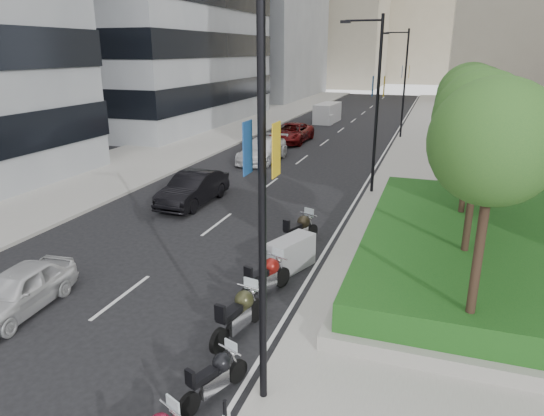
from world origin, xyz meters
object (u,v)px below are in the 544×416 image
at_px(motorcycle_4, 266,277).
at_px(delivery_van, 327,114).
at_px(motorcycle_3, 239,314).
at_px(car_a, 18,290).
at_px(car_c, 263,150).
at_px(car_d, 292,133).
at_px(motorcycle_2, 215,377).
at_px(lamp_post_0, 254,176).
at_px(lamp_post_1, 375,97).
at_px(motorcycle_5, 291,254).
at_px(car_b, 193,189).
at_px(motorcycle_6, 300,231).
at_px(lamp_post_2, 403,78).

bearing_deg(motorcycle_4, delivery_van, 29.90).
relative_size(motorcycle_3, car_a, 0.62).
xyz_separation_m(car_c, car_d, (-0.18, 7.60, -0.02)).
distance_m(motorcycle_2, motorcycle_3, 2.49).
xyz_separation_m(lamp_post_0, motorcycle_4, (-1.39, 4.51, -4.43)).
bearing_deg(lamp_post_0, motorcycle_4, 107.07).
relative_size(lamp_post_1, motorcycle_3, 3.73).
height_order(motorcycle_4, car_d, car_d).
relative_size(lamp_post_0, motorcycle_5, 4.35).
distance_m(lamp_post_0, car_b, 15.31).
bearing_deg(car_c, motorcycle_6, -63.28).
relative_size(lamp_post_1, motorcycle_2, 4.68).
xyz_separation_m(lamp_post_2, car_a, (-7.93, -33.67, -4.40)).
height_order(motorcycle_3, car_d, car_d).
distance_m(motorcycle_2, car_b, 14.45).
height_order(motorcycle_3, car_c, car_c).
relative_size(car_a, delivery_van, 0.81).
distance_m(lamp_post_1, car_d, 16.18).
relative_size(car_b, delivery_van, 1.00).
height_order(lamp_post_0, motorcycle_5, lamp_post_0).
distance_m(motorcycle_6, car_c, 15.31).
relative_size(lamp_post_2, motorcycle_5, 4.35).
bearing_deg(lamp_post_0, delivery_van, 100.75).
xyz_separation_m(car_a, car_b, (-0.08, 11.00, 0.13)).
bearing_deg(car_b, lamp_post_0, -55.33).
xyz_separation_m(lamp_post_2, car_c, (-8.08, -12.37, -4.27)).
xyz_separation_m(motorcycle_4, motorcycle_5, (0.17, 2.10, -0.05)).
relative_size(motorcycle_2, motorcycle_4, 0.84).
height_order(lamp_post_2, motorcycle_3, lamp_post_2).
bearing_deg(lamp_post_1, car_c, 145.13).
relative_size(car_a, car_d, 0.69).
xyz_separation_m(car_b, delivery_van, (-0.06, 30.16, 0.13)).
distance_m(lamp_post_1, motorcycle_4, 13.32).
bearing_deg(motorcycle_5, car_b, 70.52).
bearing_deg(car_c, car_a, -88.24).
bearing_deg(lamp_post_0, car_c, 109.65).
distance_m(motorcycle_6, car_b, 7.39).
distance_m(motorcycle_2, delivery_van, 43.33).
bearing_deg(car_c, motorcycle_5, -65.46).
distance_m(lamp_post_2, motorcycle_4, 30.84).
bearing_deg(car_b, delivery_van, 91.78).
xyz_separation_m(motorcycle_4, car_c, (-6.69, 18.11, 0.17)).
height_order(lamp_post_0, car_a, lamp_post_0).
xyz_separation_m(motorcycle_2, car_c, (-7.20, 22.86, 0.26)).
xyz_separation_m(motorcycle_3, motorcycle_4, (-0.05, 2.30, -0.01)).
height_order(motorcycle_6, car_b, car_b).
distance_m(car_c, car_d, 7.60).
height_order(lamp_post_1, motorcycle_5, lamp_post_1).
bearing_deg(motorcycle_4, car_b, 60.19).
bearing_deg(delivery_van, car_b, -86.16).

